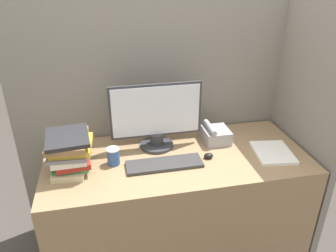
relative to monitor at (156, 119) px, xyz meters
name	(u,v)px	position (x,y,z in m)	size (l,w,h in m)	color
cubicle_panel_rear	(165,119)	(0.10, 0.24, -0.13)	(1.98, 0.04, 1.66)	gray
cubicle_panel_right	(300,131)	(0.93, -0.12, -0.13)	(0.04, 0.75, 1.66)	gray
desk	(177,205)	(0.10, -0.15, -0.58)	(1.58, 0.69, 0.76)	#937551
monitor	(156,119)	(0.00, 0.00, 0.00)	(0.57, 0.21, 0.42)	#333338
keyboard	(164,164)	(0.00, -0.23, -0.19)	(0.44, 0.14, 0.02)	#333333
mouse	(209,156)	(0.28, -0.21, -0.18)	(0.06, 0.04, 0.03)	black
coffee_cup	(113,156)	(-0.28, -0.15, -0.14)	(0.08, 0.08, 0.10)	#335999
book_stack	(70,151)	(-0.51, -0.15, -0.08)	(0.25, 0.30, 0.22)	#C6B78C
desk_telephone	(215,135)	(0.39, -0.02, -0.15)	(0.16, 0.18, 0.12)	#99999E
paper_pile	(273,153)	(0.68, -0.24, -0.19)	(0.25, 0.30, 0.02)	white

